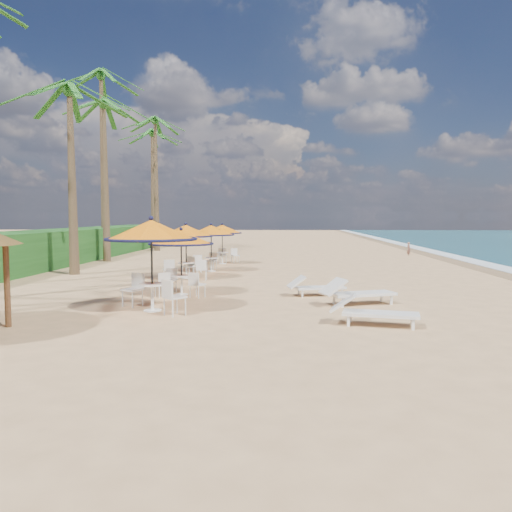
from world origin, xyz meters
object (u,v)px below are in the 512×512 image
Objects in this scene: lounger_near at (371,311)px; lounger_far at (314,286)px; station_0 at (151,239)px; station_3 at (210,235)px; lounger_mid at (355,292)px; station_2 at (186,238)px; station_1 at (180,246)px; station_4 at (223,234)px.

lounger_far is (-1.07, 4.27, -0.03)m from lounger_near.
station_0 is 9.70m from station_3.
lounger_far is (-1.08, 1.56, -0.06)m from lounger_mid.
station_2 reaches higher than lounger_far.
station_2 is (-0.66, 4.19, 0.08)m from station_1.
station_2 is 6.58m from lounger_far.
station_3 is at bearing -91.57° from station_4.
lounger_mid reaches higher than lounger_near.
station_1 and station_4 have the same top height.
station_4 is (0.10, 3.69, -0.11)m from station_3.
lounger_mid is at bearing 101.59° from lounger_near.
lounger_mid is (0.01, 2.71, 0.03)m from lounger_near.
station_2 reaches higher than lounger_mid.
station_1 is 4.25m from station_2.
station_0 is 1.17× the size of station_1.
lounger_near is (5.54, -1.45, -1.60)m from station_0.
lounger_near is at bearing -54.36° from station_2.
station_1 is 1.00× the size of station_4.
station_0 is at bearing 172.46° from lounger_mid.
lounger_mid is at bearing -66.20° from station_4.
station_0 is 2.77m from station_1.
station_4 is (0.02, 10.64, -0.00)m from station_1.
station_2 reaches higher than station_4.
station_3 reaches higher than station_4.
station_4 is at bearing 93.45° from lounger_mid.
station_0 reaches higher than lounger_mid.
lounger_near is at bearing -89.38° from lounger_far.
lounger_mid is 1.90m from lounger_far.
station_0 reaches higher than lounger_far.
station_1 reaches higher than lounger_near.
station_3 is 10.13m from lounger_mid.
station_0 is at bearing -161.17° from lounger_far.
station_4 is at bearing 83.99° from station_2.
station_0 is 1.32× the size of lounger_far.
lounger_far is (4.27, -10.57, -1.28)m from station_4.
lounger_mid is 1.19× the size of lounger_far.
station_0 is 1.17× the size of station_4.
station_1 is at bearing 167.58° from lounger_far.
station_3 is 1.06× the size of lounger_near.
station_3 is (0.58, 2.76, 0.03)m from station_2.
station_0 is 5.90m from lounger_mid.
lounger_far is at bearing 115.84° from lounger_near.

